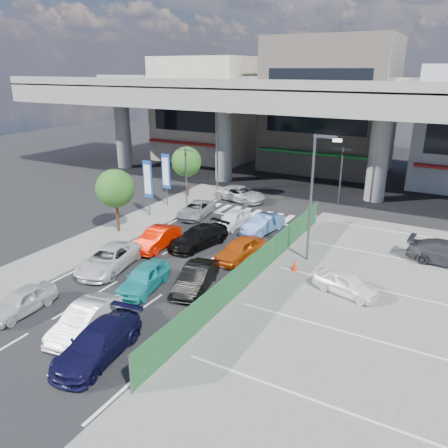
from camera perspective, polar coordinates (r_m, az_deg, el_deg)
The scene contains 30 objects.
ground at distance 26.68m, azimuth -8.07°, elevation -6.33°, with size 120.00×120.00×0.00m, color black.
parking_lot at distance 24.22m, azimuth 16.72°, elevation -9.80°, with size 12.00×28.00×0.06m, color #5A5A58.
sidewalk_left at distance 33.67m, azimuth -13.57°, elevation -0.95°, with size 4.00×30.00×0.12m, color #5A5A58.
fence_run at distance 24.53m, azimuth 3.28°, elevation -6.24°, with size 0.16×22.00×1.80m, color #1E5729, non-canonical shape.
expressway at distance 43.61m, azimuth 9.55°, elevation 15.69°, with size 64.00×14.00×10.75m.
building_west at distance 59.70m, azimuth -2.16°, elevation 14.75°, with size 12.00×10.90×13.00m.
building_center at distance 54.12m, azimuth 13.59°, elevation 14.80°, with size 14.00×10.90×15.00m.
traffic_light_left at distance 38.15m, azimuth -5.03°, elevation 8.01°, with size 1.60×1.24×5.20m.
traffic_light_right at distance 39.80m, azimuth 15.17°, elevation 7.89°, with size 1.60×1.24×5.20m.
street_lamp_right at distance 26.95m, azimuth 11.73°, elevation 4.56°, with size 1.65×0.22×8.00m.
street_lamp_left at distance 43.08m, azimuth -0.69°, elevation 10.55°, with size 1.65×0.22×8.00m.
signboard_near at distance 35.79m, azimuth -9.91°, elevation 5.57°, with size 0.80×0.14×4.70m.
signboard_far at distance 38.33m, azimuth -7.58°, elevation 6.63°, with size 0.80×0.14×4.70m.
tree_near at distance 32.68m, azimuth -14.03°, elevation 4.51°, with size 2.80×2.80×4.80m.
tree_far at distance 41.17m, azimuth -4.92°, elevation 8.09°, with size 2.80×2.80×4.80m.
van_white_back_left at distance 24.37m, azimuth -24.91°, elevation -9.11°, with size 1.48×3.68×1.25m, color beige.
hatch_white_back_mid at distance 21.53m, azimuth -17.70°, elevation -11.84°, with size 1.46×4.19×1.38m, color white.
minivan_navy_back at distance 19.80m, azimuth -16.16°, elevation -14.69°, with size 1.93×4.75×1.38m, color black.
sedan_white_mid_left at distance 27.47m, azimuth -14.87°, elevation -4.45°, with size 2.29×4.97×1.38m, color silver.
taxi_teal_mid at distance 24.69m, azimuth -10.41°, elevation -6.92°, with size 1.63×4.05×1.38m, color teal.
hatch_black_mid_right at distance 24.31m, azimuth -3.64°, elevation -7.06°, with size 1.45×4.17×1.37m, color black.
taxi_orange_left at distance 30.06m, azimuth -8.73°, elevation -1.86°, with size 1.46×4.19×1.38m, color red.
sedan_black_mid at distance 30.01m, azimuth -3.34°, elevation -1.69°, with size 1.93×4.76×1.38m, color black.
taxi_orange_right at distance 27.99m, azimuth 2.12°, elevation -3.30°, with size 1.63×4.05×1.38m, color #BA450C.
wagon_silver_front_left at distance 36.14m, azimuth -3.68°, elevation 1.92°, with size 2.02×4.38×1.22m, color #999CA0.
sedan_white_front_mid at distance 33.63m, azimuth 1.18°, elevation 0.66°, with size 1.53×3.80×1.30m, color white.
kei_truck_front_right at distance 32.58m, azimuth 5.11°, elevation -0.02°, with size 1.41×4.06×1.34m, color #577FCC.
crossing_wagon_silver at distance 40.37m, azimuth 2.19°, elevation 3.94°, with size 2.21×4.79×1.33m, color #ABAEB3.
parked_sedan_white at distance 24.65m, azimuth 15.69°, elevation -7.45°, with size 1.46×3.63×1.24m, color white.
traffic_cone at distance 26.76m, azimuth 9.20°, elevation -5.28°, with size 0.39×0.39×0.75m, color red.
Camera 1 is at (14.78, -18.93, 11.61)m, focal length 35.00 mm.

